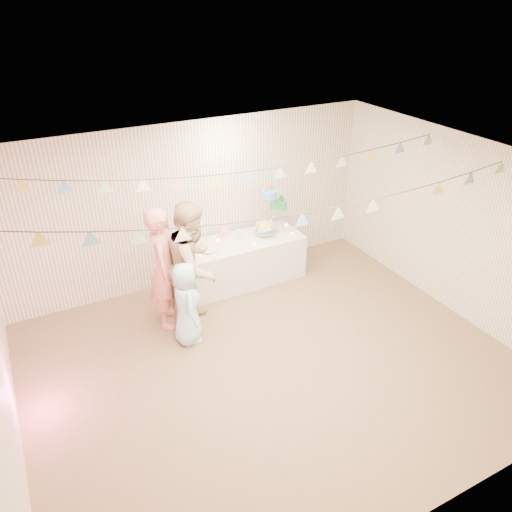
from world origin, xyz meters
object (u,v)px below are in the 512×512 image
cake_stand (271,209)px  person_adult_a (165,268)px  person_adult_b (194,266)px  table (243,260)px  person_child (187,303)px

cake_stand → person_adult_a: (-2.01, -0.59, -0.24)m
person_adult_a → cake_stand: bearing=-50.0°
person_adult_a → person_adult_b: person_adult_b is taller
table → person_adult_a: size_ratio=1.09×
person_adult_a → person_child: (0.10, -0.53, -0.30)m
person_adult_a → person_child: 0.62m
person_adult_a → person_adult_b: (0.35, -0.21, 0.04)m
table → person_adult_b: person_adult_b is taller
cake_stand → person_adult_a: bearing=-163.7°
table → person_child: person_child is taller
person_adult_a → person_child: person_adult_a is taller
cake_stand → person_child: 2.28m
person_adult_a → table: bearing=-46.1°
cake_stand → table: bearing=-174.8°
cake_stand → person_adult_b: bearing=-154.4°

